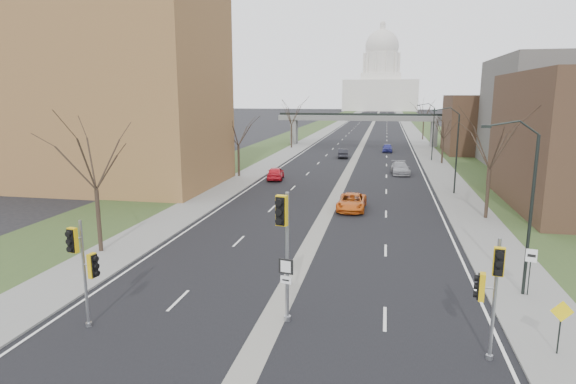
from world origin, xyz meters
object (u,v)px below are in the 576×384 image
(warning_sign, at_px, (561,319))
(car_left_far, at_px, (343,153))
(signal_pole_right, at_px, (491,283))
(car_right_mid, at_px, (400,168))
(speed_limit_sign, at_px, (530,264))
(car_right_near, at_px, (352,202))
(car_right_far, at_px, (387,148))
(signal_pole_left, at_px, (83,260))
(car_left_near, at_px, (276,173))
(signal_pole_median, at_px, (284,235))

(warning_sign, relative_size, car_left_far, 0.49)
(signal_pole_right, xyz_separation_m, car_right_mid, (-2.03, 44.95, -2.40))
(signal_pole_right, height_order, speed_limit_sign, signal_pole_right)
(signal_pole_right, relative_size, speed_limit_sign, 2.02)
(car_right_near, height_order, car_right_far, car_right_far)
(warning_sign, distance_m, car_right_far, 69.24)
(speed_limit_sign, bearing_deg, signal_pole_left, -143.84)
(signal_pole_left, distance_m, signal_pole_right, 16.32)
(warning_sign, relative_size, car_right_mid, 0.41)
(warning_sign, height_order, car_left_far, warning_sign)
(car_left_near, bearing_deg, speed_limit_sign, 115.55)
(car_left_far, xyz_separation_m, car_right_near, (4.00, -36.40, -0.01))
(car_left_near, bearing_deg, car_right_far, -119.70)
(car_right_far, bearing_deg, signal_pole_median, -93.20)
(signal_pole_left, xyz_separation_m, speed_limit_sign, (19.56, 7.38, -1.38))
(car_right_mid, relative_size, car_right_far, 1.22)
(signal_pole_right, relative_size, car_right_mid, 0.91)
(signal_pole_median, relative_size, signal_pole_right, 1.22)
(signal_pole_right, xyz_separation_m, car_right_near, (-6.73, 23.83, -2.45))
(signal_pole_median, xyz_separation_m, car_right_far, (4.48, 68.39, -3.37))
(signal_pole_median, distance_m, signal_pole_right, 8.30)
(car_left_near, height_order, car_right_far, car_left_near)
(speed_limit_sign, bearing_deg, car_right_mid, 113.35)
(signal_pole_median, xyz_separation_m, warning_sign, (10.93, -0.55, -2.57))
(car_left_far, bearing_deg, car_right_near, 90.45)
(car_left_far, xyz_separation_m, car_right_mid, (8.71, -15.28, 0.03))
(car_left_near, bearing_deg, car_left_far, -112.54)
(signal_pole_left, relative_size, car_left_far, 1.08)
(car_right_near, bearing_deg, signal_pole_median, -92.68)
(car_right_far, bearing_deg, signal_pole_left, -99.64)
(car_left_near, height_order, car_right_mid, car_left_near)
(signal_pole_left, bearing_deg, warning_sign, 13.41)
(signal_pole_median, bearing_deg, signal_pole_left, -153.21)
(speed_limit_sign, height_order, warning_sign, speed_limit_sign)
(warning_sign, relative_size, car_right_near, 0.42)
(speed_limit_sign, xyz_separation_m, car_right_mid, (-5.28, 38.26, -1.00))
(signal_pole_left, bearing_deg, signal_pole_median, 23.32)
(warning_sign, height_order, car_right_near, warning_sign)
(car_left_far, bearing_deg, signal_pole_median, 86.73)
(signal_pole_median, distance_m, car_right_far, 68.61)
(speed_limit_sign, relative_size, car_left_near, 0.52)
(signal_pole_left, relative_size, car_right_mid, 0.91)
(signal_pole_median, distance_m, car_left_near, 37.52)
(warning_sign, xyz_separation_m, car_right_near, (-9.55, 22.91, -0.82))
(signal_pole_right, relative_size, car_right_near, 0.94)
(signal_pole_right, distance_m, car_left_near, 41.45)
(car_left_far, height_order, car_right_far, car_right_far)
(signal_pole_median, relative_size, car_right_near, 1.14)
(speed_limit_sign, relative_size, car_right_mid, 0.45)
(car_left_far, xyz_separation_m, car_right_far, (7.10, 9.62, 0.00))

